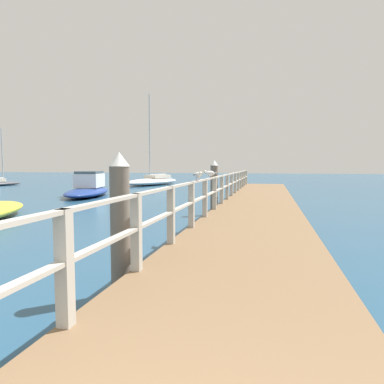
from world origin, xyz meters
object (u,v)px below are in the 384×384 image
at_px(dock_piling_near, 120,224).
at_px(boat_0, 1,183).
at_px(dock_piling_far, 214,187).
at_px(seagull_background, 210,173).
at_px(boat_5, 88,188).
at_px(boat_3, 153,181).
at_px(seagull_foreground, 198,175).

relative_size(dock_piling_near, boat_0, 0.40).
height_order(dock_piling_far, seagull_background, dock_piling_far).
bearing_deg(dock_piling_near, boat_5, 120.85).
relative_size(dock_piling_far, boat_3, 0.25).
bearing_deg(boat_5, seagull_foreground, -64.73).
height_order(dock_piling_far, boat_3, boat_3).
distance_m(seagull_foreground, boat_0, 29.43).
xyz_separation_m(dock_piling_far, boat_5, (-8.76, 6.22, -0.55)).
distance_m(boat_0, boat_3, 13.87).
bearing_deg(boat_3, boat_5, 107.28).
relative_size(seagull_foreground, boat_5, 0.07).
bearing_deg(seagull_background, boat_0, 8.06).
bearing_deg(dock_piling_far, boat_5, 144.63).
distance_m(dock_piling_far, boat_3, 20.13).
height_order(boat_3, boat_5, boat_3).
bearing_deg(dock_piling_near, boat_0, 134.27).
height_order(dock_piling_far, boat_5, dock_piling_far).
distance_m(dock_piling_far, boat_5, 10.76).
xyz_separation_m(dock_piling_far, boat_0, (-22.03, 14.14, -0.76)).
relative_size(dock_piling_far, boat_0, 0.40).
relative_size(boat_0, boat_5, 0.84).
bearing_deg(dock_piling_far, dock_piling_near, -90.00).
bearing_deg(boat_3, boat_0, 34.06).
bearing_deg(dock_piling_near, seagull_foreground, 83.86).
bearing_deg(seagull_background, boat_5, 0.13).
height_order(seagull_background, boat_3, boat_3).
xyz_separation_m(dock_piling_far, seagull_background, (0.37, -3.07, 0.61)).
xyz_separation_m(seagull_foreground, boat_3, (-9.13, 23.00, -1.27)).
relative_size(seagull_background, boat_3, 0.04).
bearing_deg(seagull_foreground, boat_5, -83.88).
xyz_separation_m(seagull_background, boat_3, (-9.12, 21.19, -1.27)).
relative_size(boat_0, boat_3, 0.63).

